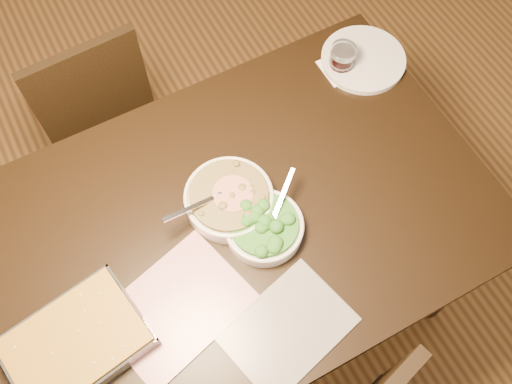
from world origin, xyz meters
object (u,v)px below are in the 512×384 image
at_px(table, 232,235).
at_px(stew_bowl, 229,199).
at_px(wine_tumbler, 342,58).
at_px(chair_far, 92,99).
at_px(baking_dish, 77,343).
at_px(dinner_plate, 363,59).
at_px(broccoli_bowl, 264,227).

xyz_separation_m(table, stew_bowl, (0.02, 0.05, 0.13)).
height_order(wine_tumbler, chair_far, wine_tumbler).
distance_m(stew_bowl, wine_tumbler, 0.56).
xyz_separation_m(stew_bowl, baking_dish, (-0.48, -0.16, -0.00)).
height_order(baking_dish, dinner_plate, baking_dish).
height_order(table, broccoli_bowl, broccoli_bowl).
distance_m(baking_dish, wine_tumbler, 1.07).
bearing_deg(broccoli_bowl, wine_tumbler, 38.07).
height_order(baking_dish, wine_tumbler, wine_tumbler).
xyz_separation_m(baking_dish, wine_tumbler, (0.99, 0.41, 0.02)).
bearing_deg(table, wine_tumbler, 29.23).
relative_size(stew_bowl, wine_tumbler, 3.06).
bearing_deg(stew_bowl, dinner_plate, 22.25).
distance_m(wine_tumbler, chair_far, 0.92).
height_order(broccoli_bowl, dinner_plate, broccoli_bowl).
bearing_deg(baking_dish, dinner_plate, 11.33).
xyz_separation_m(baking_dish, chair_far, (0.29, 0.90, -0.32)).
bearing_deg(baking_dish, broccoli_bowl, -3.78).
distance_m(dinner_plate, chair_far, 0.97).
xyz_separation_m(table, broccoli_bowl, (0.07, -0.07, 0.12)).
distance_m(stew_bowl, broccoli_bowl, 0.12).
distance_m(baking_dish, chair_far, 1.00).
bearing_deg(baking_dish, stew_bowl, 9.43).
relative_size(dinner_plate, chair_far, 0.32).
bearing_deg(dinner_plate, chair_far, 147.18).
distance_m(table, stew_bowl, 0.14).
xyz_separation_m(stew_bowl, wine_tumbler, (0.50, 0.25, 0.01)).
height_order(stew_bowl, dinner_plate, stew_bowl).
bearing_deg(baking_dish, wine_tumbler, 13.28).
bearing_deg(stew_bowl, chair_far, 104.70).
height_order(table, baking_dish, baking_dish).
height_order(stew_bowl, chair_far, stew_bowl).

